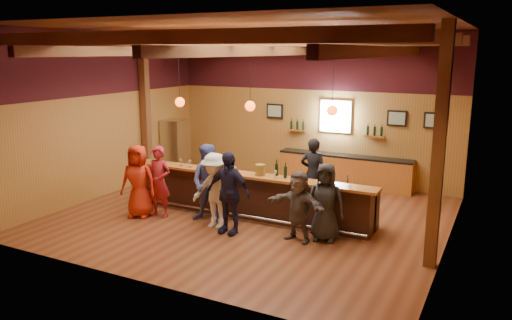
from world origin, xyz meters
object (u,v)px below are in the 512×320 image
object	(u,v)px
bottle_a	(277,169)
customer_brown	(298,206)
customer_white	(215,191)
customer_navy	(228,193)
bartender	(313,174)
ice_bucket	(260,170)
customer_dark	(325,202)
stainless_fridge	(176,148)
back_bar_cabinet	(344,171)
customer_denim	(210,183)
bar_counter	(254,194)
customer_redvest	(159,182)
customer_orange	(138,181)

from	to	relation	value
bottle_a	customer_brown	bearing A→B (deg)	-44.50
customer_white	customer_navy	bearing A→B (deg)	-20.73
bartender	ice_bucket	world-z (taller)	bartender
customer_navy	bartender	world-z (taller)	customer_navy
ice_bucket	customer_dark	bearing A→B (deg)	-15.66
stainless_fridge	customer_white	xyz separation A→B (m)	(3.75, -3.65, -0.03)
back_bar_cabinet	customer_denim	bearing A→B (deg)	-112.92
customer_navy	customer_dark	bearing A→B (deg)	18.53
back_bar_cabinet	customer_denim	distance (m)	4.87
customer_white	customer_navy	world-z (taller)	customer_navy
bar_counter	customer_dark	distance (m)	2.29
customer_redvest	customer_brown	world-z (taller)	customer_redvest
ice_bucket	bottle_a	bearing A→B (deg)	21.11
bar_counter	back_bar_cabinet	xyz separation A→B (m)	(1.18, 3.57, -0.05)
stainless_fridge	customer_orange	size ratio (longest dim) A/B	1.01
back_bar_cabinet	stainless_fridge	world-z (taller)	stainless_fridge
customer_white	bottle_a	distance (m)	1.53
back_bar_cabinet	customer_white	world-z (taller)	customer_white
customer_redvest	bar_counter	bearing A→B (deg)	25.78
customer_denim	customer_brown	size ratio (longest dim) A/B	1.21
stainless_fridge	ice_bucket	world-z (taller)	stainless_fridge
customer_dark	ice_bucket	bearing A→B (deg)	156.45
customer_orange	customer_redvest	xyz separation A→B (m)	(0.45, 0.23, -0.02)
stainless_fridge	customer_dark	xyz separation A→B (m)	(6.24, -3.26, -0.06)
customer_brown	back_bar_cabinet	bearing A→B (deg)	106.26
customer_denim	stainless_fridge	bearing A→B (deg)	124.56
customer_orange	customer_redvest	bearing A→B (deg)	10.47
customer_orange	stainless_fridge	bearing A→B (deg)	97.21
back_bar_cabinet	bar_counter	bearing A→B (deg)	-108.34
bar_counter	back_bar_cabinet	distance (m)	3.76
customer_dark	bar_counter	bearing A→B (deg)	151.20
customer_orange	customer_redvest	size ratio (longest dim) A/B	1.02
customer_brown	bartender	distance (m)	2.30
bar_counter	customer_dark	bearing A→B (deg)	-20.90
back_bar_cabinet	stainless_fridge	distance (m)	5.43
customer_denim	back_bar_cabinet	bearing A→B (deg)	56.05
stainless_fridge	customer_brown	world-z (taller)	stainless_fridge
bottle_a	customer_redvest	bearing A→B (deg)	-159.63
bottle_a	customer_orange	bearing A→B (deg)	-158.62
stainless_fridge	customer_navy	size ratio (longest dim) A/B	0.98
back_bar_cabinet	customer_redvest	world-z (taller)	customer_redvest
customer_redvest	stainless_fridge	bearing A→B (deg)	116.08
bar_counter	customer_dark	xyz separation A→B (m)	(2.12, -0.81, 0.32)
stainless_fridge	customer_dark	size ratio (longest dim) A/B	1.07
stainless_fridge	customer_brown	distance (m)	6.75
customer_denim	customer_navy	distance (m)	0.92
customer_white	bottle_a	xyz separation A→B (m)	(1.06, 1.03, 0.39)
customer_redvest	customer_denim	size ratio (longest dim) A/B	0.94
back_bar_cabinet	stainless_fridge	xyz separation A→B (m)	(-5.30, -1.12, 0.42)
customer_white	ice_bucket	size ratio (longest dim) A/B	6.76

